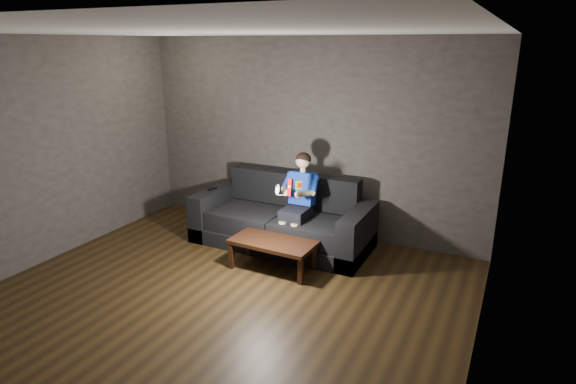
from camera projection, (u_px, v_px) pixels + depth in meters
The scene contains 11 objects.
floor at pixel (208, 310), 4.90m from camera, with size 5.00×5.00×0.00m, color black.
back_wall at pixel (309, 138), 6.64m from camera, with size 5.00×0.04×2.70m, color #332E2C.
left_wall at pixel (23, 157), 5.55m from camera, with size 0.04×5.00×2.70m, color #332E2C.
right_wall at pixel (487, 226), 3.45m from camera, with size 0.04×5.00×2.70m, color #332E2C.
ceiling at pixel (192, 31), 4.10m from camera, with size 5.00×5.00×0.02m, color silver.
sofa at pixel (283, 223), 6.45m from camera, with size 2.35×1.01×0.91m.
child at pixel (299, 194), 6.14m from camera, with size 0.47×0.58×1.16m.
wii_remote_red at pixel (290, 187), 5.65m from camera, with size 0.05×0.07×0.20m.
nunchuk_white at pixel (278, 189), 5.74m from camera, with size 0.05×0.08×0.14m.
wii_remote_black at pixel (212, 189), 6.71m from camera, with size 0.05×0.15×0.03m.
coffee_table at pixel (273, 244), 5.71m from camera, with size 1.02×0.53×0.37m.
Camera 1 is at (2.64, -3.52, 2.61)m, focal length 30.00 mm.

